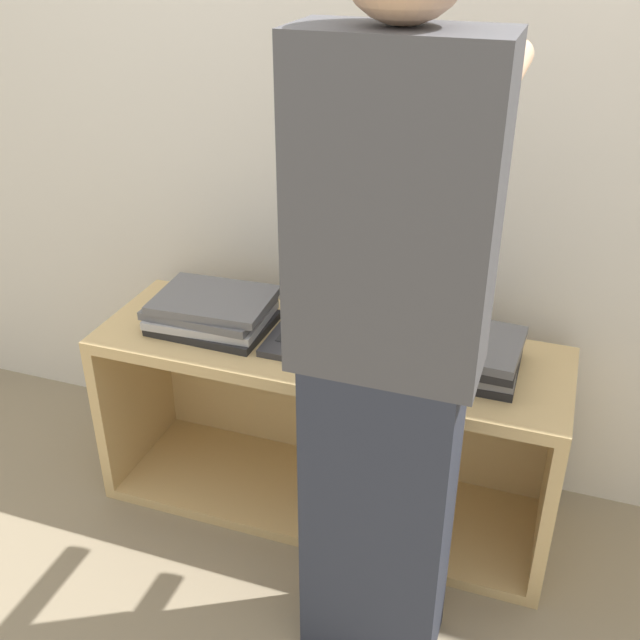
{
  "coord_description": "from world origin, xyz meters",
  "views": [
    {
      "loc": [
        0.6,
        -1.56,
        1.71
      ],
      "look_at": [
        0.0,
        0.16,
        0.72
      ],
      "focal_mm": 42.0,
      "sensor_mm": 36.0,
      "label": 1
    }
  ],
  "objects": [
    {
      "name": "ground_plane",
      "position": [
        0.0,
        0.0,
        0.0
      ],
      "size": [
        12.0,
        12.0,
        0.0
      ],
      "primitive_type": "plane",
      "color": "gray"
    },
    {
      "name": "wall_back",
      "position": [
        0.0,
        0.56,
        1.2
      ],
      "size": [
        8.0,
        0.05,
        2.4
      ],
      "color": "silver",
      "rests_on": "ground_plane"
    },
    {
      "name": "cart",
      "position": [
        0.0,
        0.29,
        0.3
      ],
      "size": [
        1.4,
        0.45,
        0.6
      ],
      "color": "tan",
      "rests_on": "ground_plane"
    },
    {
      "name": "laptop_open",
      "position": [
        0.0,
        0.28,
        0.65
      ],
      "size": [
        0.34,
        0.33,
        0.27
      ],
      "color": "#333338",
      "rests_on": "cart"
    },
    {
      "name": "laptop_stack_left",
      "position": [
        -0.37,
        0.23,
        0.64
      ],
      "size": [
        0.37,
        0.28,
        0.1
      ],
      "color": "#232326",
      "rests_on": "cart"
    },
    {
      "name": "laptop_stack_right",
      "position": [
        0.37,
        0.23,
        0.64
      ],
      "size": [
        0.36,
        0.27,
        0.1
      ],
      "color": "#232326",
      "rests_on": "cart"
    },
    {
      "name": "person",
      "position": [
        0.28,
        -0.22,
        0.9
      ],
      "size": [
        0.4,
        0.54,
        1.77
      ],
      "color": "#2D3342",
      "rests_on": "ground_plane"
    }
  ]
}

